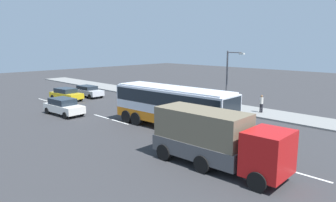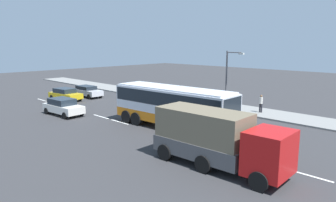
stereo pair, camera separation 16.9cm
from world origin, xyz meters
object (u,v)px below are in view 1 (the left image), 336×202
Objects in this scene: cargo_truck at (216,138)px; pedestrian_near_curb at (261,102)px; coach_bus at (173,103)px; car_yellow_taxi at (66,94)px; car_silver_hatch at (88,91)px; car_white_minivan at (64,106)px; street_lamp at (229,75)px.

pedestrian_near_curb is at bearing 106.61° from cargo_truck.
coach_bus reaches higher than car_yellow_taxi.
cargo_truck is at bearing -16.97° from car_yellow_taxi.
cargo_truck reaches higher than car_yellow_taxi.
cargo_truck reaches higher than car_silver_hatch.
pedestrian_near_curb is at bearing 41.75° from car_white_minivan.
street_lamp is at bearing 91.01° from coach_bus.
pedestrian_near_curb is (20.24, 9.65, 0.36)m from car_yellow_taxi.
street_lamp is (17.57, 5.34, 2.83)m from car_silver_hatch.
car_silver_hatch is 1.02× the size of car_yellow_taxi.
pedestrian_near_curb reaches higher than car_yellow_taxi.
pedestrian_near_curb is (20.62, 6.47, 0.38)m from car_silver_hatch.
car_white_minivan reaches higher than car_yellow_taxi.
coach_bus is 2.35× the size of car_white_minivan.
coach_bus reaches higher than car_silver_hatch.
street_lamp is at bearing 119.17° from cargo_truck.
coach_bus is at bearing 153.08° from pedestrian_near_curb.
car_yellow_taxi is at bearing -153.65° from street_lamp.
pedestrian_near_curb is at bearing 72.99° from coach_bus.
cargo_truck is at bearing -174.08° from pedestrian_near_curb.
coach_bus reaches higher than cargo_truck.
car_white_minivan is (-17.96, 0.34, -0.84)m from cargo_truck.
car_silver_hatch is 1.00× the size of car_white_minivan.
coach_bus is at bearing -12.25° from car_silver_hatch.
car_silver_hatch is (-18.17, 3.31, -1.30)m from coach_bus.
pedestrian_near_curb is (13.23, 13.57, 0.31)m from car_white_minivan.
coach_bus is 1.84× the size of street_lamp.
car_yellow_taxi is (0.38, -3.18, 0.02)m from car_silver_hatch.
cargo_truck is at bearing -32.82° from coach_bus.
car_white_minivan is at bearing -163.62° from coach_bus.
car_yellow_taxi is 19.39m from street_lamp.
car_yellow_taxi is at bearing 176.62° from coach_bus.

